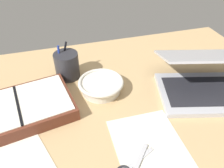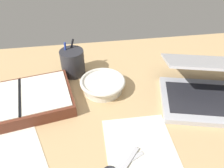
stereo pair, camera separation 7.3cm
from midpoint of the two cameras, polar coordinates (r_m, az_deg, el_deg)
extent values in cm
cube|color=tan|center=(73.13, 3.54, -8.38)|extent=(140.00, 100.00, 2.00)
cube|color=#B7B7BC|center=(83.92, 26.53, -4.14)|extent=(37.49, 29.74, 1.80)
cube|color=#232328|center=(83.30, 26.73, -3.62)|extent=(32.10, 22.73, 0.24)
cube|color=#B7B7BC|center=(82.96, 27.46, 4.93)|extent=(37.19, 28.57, 8.74)
cube|color=navy|center=(82.69, 27.51, 4.66)|extent=(34.08, 25.74, 7.50)
cylinder|color=silver|center=(79.66, 0.18, -0.58)|extent=(14.01, 14.01, 4.02)
torus|color=silver|center=(78.40, 0.18, 0.56)|extent=(16.49, 16.49, 1.32)
cylinder|color=#28282D|center=(87.24, -7.90, 5.51)|extent=(9.27, 9.27, 10.35)
cylinder|color=black|center=(88.09, -8.61, 7.57)|extent=(4.56, 2.05, 12.66)
cylinder|color=#233899|center=(86.93, -9.63, 6.71)|extent=(1.54, 3.06, 12.21)
cube|color=brown|center=(77.96, -20.15, -4.42)|extent=(36.49, 26.98, 4.29)
cube|color=silver|center=(76.05, -14.63, -1.96)|extent=(18.55, 21.87, 0.30)
cube|color=black|center=(76.41, -20.55, -3.07)|extent=(4.20, 19.31, 0.30)
cube|color=#B7B7BC|center=(61.58, 8.00, -19.34)|extent=(7.17, 7.89, 0.30)
cube|color=#B7B7BC|center=(61.84, 7.98, -19.49)|extent=(9.11, 5.02, 0.30)
cube|color=silver|center=(63.20, 11.61, -18.60)|extent=(19.86, 29.68, 0.16)
cube|color=silver|center=(69.72, -23.04, -14.42)|extent=(25.86, 33.32, 0.16)
camera|label=1|loc=(0.04, -87.14, 2.30)|focal=35.00mm
camera|label=2|loc=(0.04, 92.86, -2.30)|focal=35.00mm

